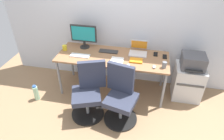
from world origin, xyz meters
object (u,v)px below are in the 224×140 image
(office_chair_right, at_px, (121,97))
(coffee_mug, at_px, (65,48))
(water_bottle_on_floor, at_px, (36,93))
(desktop_monitor, at_px, (84,35))
(printer, at_px, (193,61))
(office_chair_left, at_px, (89,93))
(open_laptop, at_px, (138,50))
(side_cabinet, at_px, (188,82))

(office_chair_right, height_order, coffee_mug, office_chair_right)
(water_bottle_on_floor, relative_size, desktop_monitor, 0.65)
(office_chair_right, height_order, printer, office_chair_right)
(printer, xyz_separation_m, coffee_mug, (-2.25, -0.06, 0.04))
(coffee_mug, bearing_deg, office_chair_right, -30.74)
(office_chair_left, height_order, water_bottle_on_floor, office_chair_left)
(desktop_monitor, bearing_deg, water_bottle_on_floor, -133.10)
(printer, distance_m, coffee_mug, 2.25)
(printer, bearing_deg, office_chair_right, -145.43)
(printer, height_order, open_laptop, open_laptop)
(office_chair_right, distance_m, water_bottle_on_floor, 1.58)
(desktop_monitor, bearing_deg, printer, -3.45)
(office_chair_right, height_order, desktop_monitor, desktop_monitor)
(printer, bearing_deg, desktop_monitor, 176.55)
(desktop_monitor, distance_m, open_laptop, 1.02)
(office_chair_left, xyz_separation_m, open_laptop, (0.68, 0.87, 0.38))
(office_chair_right, relative_size, side_cabinet, 1.49)
(side_cabinet, bearing_deg, desktop_monitor, 176.58)
(office_chair_left, xyz_separation_m, printer, (1.61, 0.75, 0.33))
(office_chair_right, bearing_deg, printer, 34.57)
(office_chair_left, relative_size, open_laptop, 3.03)
(side_cabinet, bearing_deg, printer, -90.00)
(office_chair_left, xyz_separation_m, office_chair_right, (0.52, 0.00, 0.00))
(office_chair_left, bearing_deg, side_cabinet, 25.13)
(open_laptop, bearing_deg, printer, -6.96)
(coffee_mug, bearing_deg, desktop_monitor, 28.86)
(office_chair_right, relative_size, coffee_mug, 10.22)
(office_chair_right, bearing_deg, water_bottle_on_floor, 176.25)
(office_chair_right, distance_m, desktop_monitor, 1.34)
(desktop_monitor, height_order, coffee_mug, desktop_monitor)
(side_cabinet, bearing_deg, open_laptop, 173.10)
(office_chair_right, bearing_deg, open_laptop, 79.28)
(office_chair_left, height_order, desktop_monitor, desktop_monitor)
(office_chair_left, distance_m, open_laptop, 1.16)
(open_laptop, bearing_deg, office_chair_left, -128.17)
(side_cabinet, distance_m, desktop_monitor, 2.05)
(printer, bearing_deg, coffee_mug, -178.45)
(side_cabinet, xyz_separation_m, open_laptop, (-0.93, 0.11, 0.49))
(office_chair_right, height_order, water_bottle_on_floor, office_chair_right)
(printer, xyz_separation_m, open_laptop, (-0.93, 0.11, 0.05))
(side_cabinet, bearing_deg, office_chair_left, -154.87)
(office_chair_right, distance_m, coffee_mug, 1.40)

